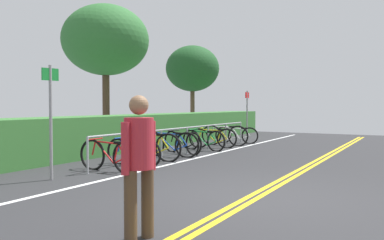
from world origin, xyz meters
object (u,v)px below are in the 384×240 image
at_px(bicycle_6, 213,138).
at_px(tree_far_right, 192,69).
at_px(bicycle_0, 109,156).
at_px(bicycle_1, 133,152).
at_px(bicycle_4, 182,142).
at_px(bicycle_7, 225,135).
at_px(bike_rack, 187,133).
at_px(pedestrian, 139,158).
at_px(bicycle_8, 237,135).
at_px(sign_post_far, 247,110).
at_px(bicycle_5, 203,140).
at_px(bicycle_2, 150,147).
at_px(sign_post_near, 51,111).
at_px(tree_mid, 106,41).
at_px(bicycle_3, 170,144).

relative_size(bicycle_6, tree_far_right, 0.35).
xyz_separation_m(bicycle_0, bicycle_1, (0.94, 0.04, -0.02)).
bearing_deg(bicycle_4, tree_far_right, 27.26).
bearing_deg(bicycle_7, bike_rack, -179.08).
relative_size(bike_rack, pedestrian, 5.42).
height_order(bicycle_6, bicycle_8, bicycle_6).
height_order(sign_post_far, tree_far_right, tree_far_right).
relative_size(bicycle_0, tree_far_right, 0.37).
bearing_deg(bicycle_5, tree_far_right, 31.79).
distance_m(bicycle_1, bicycle_4, 2.75).
relative_size(bicycle_6, pedestrian, 1.02).
height_order(bicycle_0, bicycle_4, bicycle_0).
bearing_deg(bicycle_2, sign_post_far, 0.85).
height_order(sign_post_near, tree_far_right, tree_far_right).
bearing_deg(tree_far_right, bicycle_4, -152.74).
height_order(bike_rack, bicycle_1, bike_rack).
relative_size(bicycle_1, tree_mid, 0.31).
xyz_separation_m(bicycle_8, sign_post_near, (-8.90, 0.14, 1.04)).
relative_size(bicycle_2, tree_far_right, 0.40).
bearing_deg(bicycle_2, bicycle_4, 2.82).
relative_size(bicycle_1, bicycle_6, 1.02).
relative_size(bicycle_8, sign_post_far, 0.82).
xyz_separation_m(bicycle_0, bicycle_8, (7.53, 0.14, -0.03)).
distance_m(bicycle_8, pedestrian, 11.48).
distance_m(bicycle_1, bicycle_8, 6.60).
xyz_separation_m(bicycle_3, bicycle_5, (1.91, -0.09, -0.03)).
height_order(bicycle_1, bicycle_5, bicycle_5).
bearing_deg(bicycle_3, bicycle_4, 6.60).
bearing_deg(tree_mid, bicycle_7, -66.71).
distance_m(bicycle_0, bicycle_4, 3.69).
bearing_deg(sign_post_far, bicycle_3, -178.91).
distance_m(bicycle_2, tree_far_right, 10.97).
xyz_separation_m(bicycle_1, bicycle_5, (3.77, 0.06, 0.00)).
xyz_separation_m(bicycle_0, sign_post_near, (-1.36, 0.28, 1.00)).
relative_size(bike_rack, bicycle_2, 4.63).
distance_m(bicycle_4, tree_far_right, 9.39).
relative_size(bicycle_3, sign_post_near, 0.80).
relative_size(sign_post_far, tree_far_right, 0.45).
height_order(bicycle_0, bicycle_3, bicycle_3).
distance_m(bicycle_2, bicycle_7, 4.68).
xyz_separation_m(bicycle_3, bicycle_6, (2.77, -0.00, -0.02)).
relative_size(bicycle_4, bicycle_6, 1.03).
bearing_deg(bicycle_1, bicycle_3, 4.38).
distance_m(bicycle_6, pedestrian, 9.65).
height_order(bicycle_2, bicycle_4, bicycle_2).
xyz_separation_m(bicycle_3, bicycle_8, (4.73, -0.05, -0.04)).
distance_m(bicycle_0, bicycle_8, 7.54).
height_order(bicycle_3, sign_post_near, sign_post_near).
xyz_separation_m(sign_post_near, tree_far_right, (12.95, 4.08, 2.02)).
relative_size(bicycle_4, pedestrian, 1.05).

